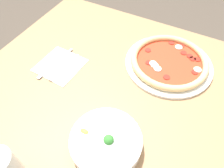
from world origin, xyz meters
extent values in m
plane|color=#4C4238|center=(0.00, 0.00, 0.00)|extent=(8.00, 8.00, 0.00)
cube|color=#99724C|center=(0.00, 0.00, 0.72)|extent=(1.07, 1.08, 0.03)
cylinder|color=olive|center=(-0.46, -0.47, 0.35)|extent=(0.06, 0.06, 0.71)
cylinder|color=olive|center=(0.46, -0.47, 0.35)|extent=(0.06, 0.06, 0.71)
cylinder|color=white|center=(-0.16, -0.28, 0.74)|extent=(0.36, 0.36, 0.01)
torus|color=#DBB77A|center=(-0.16, -0.28, 0.76)|extent=(0.32, 0.32, 0.03)
cylinder|color=red|center=(-0.16, -0.28, 0.75)|extent=(0.28, 0.28, 0.01)
cylinder|color=maroon|center=(-0.17, -0.19, 0.76)|extent=(0.03, 0.03, 0.00)
cylinder|color=maroon|center=(-0.19, -0.36, 0.76)|extent=(0.03, 0.03, 0.00)
cylinder|color=maroon|center=(-0.26, -0.27, 0.76)|extent=(0.03, 0.03, 0.00)
cylinder|color=maroon|center=(-0.22, -0.35, 0.76)|extent=(0.03, 0.03, 0.00)
cylinder|color=maroon|center=(-0.24, -0.34, 0.76)|extent=(0.03, 0.03, 0.00)
cylinder|color=maroon|center=(-0.08, -0.23, 0.76)|extent=(0.03, 0.03, 0.00)
cylinder|color=maroon|center=(-0.05, -0.30, 0.76)|extent=(0.03, 0.03, 0.00)
cylinder|color=maroon|center=(-0.26, -0.34, 0.76)|extent=(0.03, 0.03, 0.00)
cylinder|color=maroon|center=(-0.17, -0.40, 0.76)|extent=(0.03, 0.03, 0.00)
cylinder|color=maroon|center=(-0.13, -0.40, 0.76)|extent=(0.03, 0.03, 0.00)
ellipsoid|color=silver|center=(-0.10, -0.24, 0.76)|extent=(0.03, 0.03, 0.01)
ellipsoid|color=silver|center=(-0.13, -0.22, 0.76)|extent=(0.03, 0.03, 0.01)
ellipsoid|color=silver|center=(-0.27, -0.29, 0.76)|extent=(0.03, 0.03, 0.01)
ellipsoid|color=silver|center=(-0.11, -0.23, 0.76)|extent=(0.03, 0.03, 0.01)
ellipsoid|color=silver|center=(-0.16, -0.38, 0.76)|extent=(0.03, 0.03, 0.01)
cylinder|color=white|center=(-0.10, 0.16, 0.76)|extent=(0.22, 0.22, 0.05)
torus|color=white|center=(-0.10, 0.16, 0.78)|extent=(0.22, 0.22, 0.01)
ellipsoid|color=#998466|center=(-0.01, 0.18, 0.78)|extent=(0.04, 0.04, 0.02)
ellipsoid|color=tan|center=(-0.04, 0.14, 0.78)|extent=(0.03, 0.04, 0.02)
ellipsoid|color=#998466|center=(-0.11, 0.09, 0.78)|extent=(0.04, 0.04, 0.02)
ellipsoid|color=tan|center=(-0.11, 0.22, 0.78)|extent=(0.03, 0.04, 0.02)
ellipsoid|color=tan|center=(-0.06, 0.14, 0.77)|extent=(0.04, 0.03, 0.02)
ellipsoid|color=tan|center=(-0.07, 0.15, 0.78)|extent=(0.04, 0.04, 0.02)
ellipsoid|color=tan|center=(-0.08, 0.10, 0.78)|extent=(0.04, 0.04, 0.02)
ellipsoid|color=tan|center=(-0.05, 0.21, 0.78)|extent=(0.04, 0.03, 0.02)
sphere|color=#388433|center=(-0.11, 0.16, 0.79)|extent=(0.03, 0.03, 0.03)
ellipsoid|color=yellow|center=(-0.03, 0.16, 0.78)|extent=(0.04, 0.02, 0.02)
cube|color=white|center=(0.24, -0.06, 0.74)|extent=(0.18, 0.18, 0.00)
cube|color=silver|center=(0.21, -0.09, 0.74)|extent=(0.02, 0.12, 0.00)
cube|color=silver|center=(0.23, 0.00, 0.74)|extent=(0.01, 0.05, 0.00)
cube|color=silver|center=(0.22, 0.00, 0.74)|extent=(0.01, 0.05, 0.00)
cube|color=silver|center=(0.22, 0.00, 0.74)|extent=(0.01, 0.05, 0.00)
cube|color=silver|center=(0.22, 0.00, 0.74)|extent=(0.01, 0.05, 0.00)
cube|color=silver|center=(0.26, -0.13, 0.74)|extent=(0.02, 0.08, 0.01)
cube|color=silver|center=(0.27, -0.02, 0.74)|extent=(0.03, 0.13, 0.00)
cylinder|color=silver|center=(0.10, 0.36, 0.80)|extent=(0.08, 0.08, 0.12)
camera|label=1|loc=(-0.25, 0.40, 1.39)|focal=35.00mm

